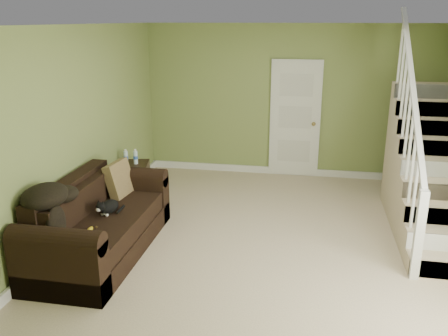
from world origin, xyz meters
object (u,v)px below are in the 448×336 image
at_px(side_table, 133,180).
at_px(banana, 89,231).
at_px(sofa, 98,226).
at_px(cat, 108,207).

distance_m(side_table, banana, 2.29).
height_order(sofa, banana, sofa).
height_order(side_table, banana, side_table).
relative_size(side_table, banana, 4.31).
bearing_deg(banana, side_table, 94.80).
distance_m(side_table, cat, 1.79).
distance_m(sofa, cat, 0.26).
xyz_separation_m(sofa, banana, (0.13, -0.48, 0.17)).
bearing_deg(side_table, cat, -77.87).
relative_size(sofa, cat, 5.01).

